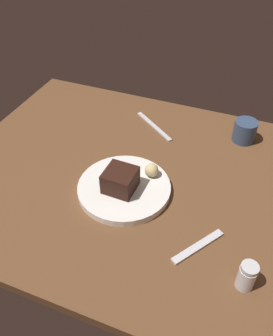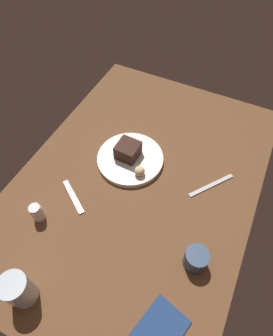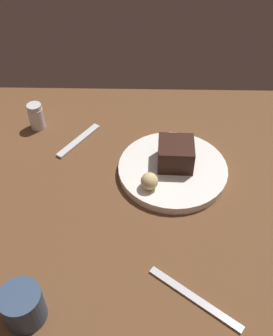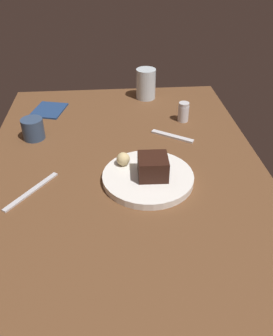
{
  "view_description": "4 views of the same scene",
  "coord_description": "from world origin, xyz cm",
  "px_view_note": "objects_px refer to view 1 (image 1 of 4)",
  "views": [
    {
      "loc": [
        21.31,
        -69.11,
        72.93
      ],
      "look_at": [
        -5.18,
        -2.18,
        8.39
      ],
      "focal_mm": 37.92,
      "sensor_mm": 36.0,
      "label": 1
    },
    {
      "loc": [
        51.47,
        24.63,
        90.43
      ],
      "look_at": [
        -3.37,
        -2.1,
        5.28
      ],
      "focal_mm": 30.15,
      "sensor_mm": 36.0,
      "label": 2
    },
    {
      "loc": [
        -0.29,
        59.03,
        68.74
      ],
      "look_at": [
        1.03,
        -3.01,
        7.93
      ],
      "focal_mm": 42.03,
      "sensor_mm": 36.0,
      "label": 3
    },
    {
      "loc": [
        -85.07,
        3.1,
        62.11
      ],
      "look_at": [
        -6.33,
        -3.42,
        6.93
      ],
      "focal_mm": 37.44,
      "sensor_mm": 36.0,
      "label": 4
    }
  ],
  "objects_px": {
    "bread_roll": "(151,171)",
    "dessert_spoon": "(198,246)",
    "dessert_plate": "(124,188)",
    "butter_knife": "(154,126)",
    "chocolate_cake_slice": "(120,180)",
    "salt_shaker": "(247,276)",
    "coffee_cup": "(245,131)"
  },
  "relations": [
    {
      "from": "dessert_spoon",
      "to": "bread_roll",
      "type": "bearing_deg",
      "value": 80.43
    },
    {
      "from": "dessert_plate",
      "to": "dessert_spoon",
      "type": "height_order",
      "value": "dessert_plate"
    },
    {
      "from": "bread_roll",
      "to": "dessert_spoon",
      "type": "height_order",
      "value": "bread_roll"
    },
    {
      "from": "salt_shaker",
      "to": "dessert_spoon",
      "type": "xyz_separation_m",
      "value": [
        -0.12,
        0.06,
        -0.03
      ]
    },
    {
      "from": "coffee_cup",
      "to": "butter_knife",
      "type": "distance_m",
      "value": 0.3
    },
    {
      "from": "chocolate_cake_slice",
      "to": "salt_shaker",
      "type": "relative_size",
      "value": 1.14
    },
    {
      "from": "salt_shaker",
      "to": "chocolate_cake_slice",
      "type": "bearing_deg",
      "value": 156.56
    },
    {
      "from": "bread_roll",
      "to": "coffee_cup",
      "type": "xyz_separation_m",
      "value": [
        0.21,
        0.29,
        -0.0
      ]
    },
    {
      "from": "coffee_cup",
      "to": "dessert_spoon",
      "type": "distance_m",
      "value": 0.46
    },
    {
      "from": "chocolate_cake_slice",
      "to": "salt_shaker",
      "type": "distance_m",
      "value": 0.39
    },
    {
      "from": "dessert_plate",
      "to": "dessert_spoon",
      "type": "distance_m",
      "value": 0.26
    },
    {
      "from": "salt_shaker",
      "to": "coffee_cup",
      "type": "distance_m",
      "value": 0.53
    },
    {
      "from": "chocolate_cake_slice",
      "to": "coffee_cup",
      "type": "distance_m",
      "value": 0.46
    },
    {
      "from": "coffee_cup",
      "to": "butter_knife",
      "type": "bearing_deg",
      "value": -172.87
    },
    {
      "from": "dessert_plate",
      "to": "coffee_cup",
      "type": "height_order",
      "value": "coffee_cup"
    },
    {
      "from": "butter_knife",
      "to": "dessert_plate",
      "type": "bearing_deg",
      "value": 131.13
    },
    {
      "from": "chocolate_cake_slice",
      "to": "butter_knife",
      "type": "bearing_deg",
      "value": 93.49
    },
    {
      "from": "dessert_plate",
      "to": "butter_knife",
      "type": "xyz_separation_m",
      "value": [
        -0.03,
        0.32,
        -0.01
      ]
    },
    {
      "from": "chocolate_cake_slice",
      "to": "dessert_spoon",
      "type": "relative_size",
      "value": 0.54
    },
    {
      "from": "coffee_cup",
      "to": "dessert_spoon",
      "type": "relative_size",
      "value": 0.48
    },
    {
      "from": "chocolate_cake_slice",
      "to": "coffee_cup",
      "type": "xyz_separation_m",
      "value": [
        0.27,
        0.37,
        -0.01
      ]
    },
    {
      "from": "dessert_spoon",
      "to": "butter_knife",
      "type": "relative_size",
      "value": 0.79
    },
    {
      "from": "chocolate_cake_slice",
      "to": "bread_roll",
      "type": "distance_m",
      "value": 0.1
    },
    {
      "from": "coffee_cup",
      "to": "butter_knife",
      "type": "height_order",
      "value": "coffee_cup"
    },
    {
      "from": "butter_knife",
      "to": "chocolate_cake_slice",
      "type": "bearing_deg",
      "value": 130.07
    },
    {
      "from": "bread_roll",
      "to": "salt_shaker",
      "type": "distance_m",
      "value": 0.37
    },
    {
      "from": "chocolate_cake_slice",
      "to": "dessert_spoon",
      "type": "bearing_deg",
      "value": -21.85
    },
    {
      "from": "coffee_cup",
      "to": "butter_knife",
      "type": "xyz_separation_m",
      "value": [
        -0.29,
        -0.04,
        -0.03
      ]
    },
    {
      "from": "chocolate_cake_slice",
      "to": "bread_roll",
      "type": "xyz_separation_m",
      "value": [
        0.06,
        0.07,
        -0.01
      ]
    },
    {
      "from": "chocolate_cake_slice",
      "to": "salt_shaker",
      "type": "xyz_separation_m",
      "value": [
        0.36,
        -0.15,
        -0.02
      ]
    },
    {
      "from": "dessert_plate",
      "to": "bread_roll",
      "type": "bearing_deg",
      "value": 48.02
    },
    {
      "from": "chocolate_cake_slice",
      "to": "bread_roll",
      "type": "relative_size",
      "value": 2.09
    }
  ]
}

